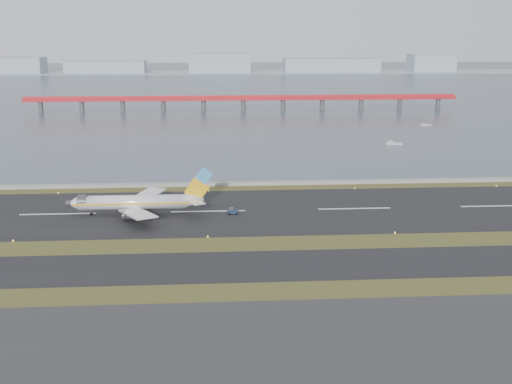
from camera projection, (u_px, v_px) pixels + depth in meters
ground at (208, 248)px, 144.15m from camera, size 1000.00×1000.00×0.00m
apron_strip at (205, 375)px, 90.93m from camera, size 1000.00×50.00×0.10m
taxiway_strip at (207, 267)px, 132.52m from camera, size 1000.00×18.00×0.10m
runway_strip at (208, 211)px, 173.16m from camera, size 1000.00×45.00×0.10m
seawall at (209, 184)px, 202.07m from camera, size 1000.00×2.50×1.00m
bay_water at (211, 84)px, 589.16m from camera, size 1400.00×800.00×1.30m
red_pier at (243, 99)px, 385.51m from camera, size 260.00×5.00×10.20m
far_shoreline at (223, 67)px, 743.34m from camera, size 1400.00×80.00×60.50m
airliner at (138, 202)px, 169.29m from camera, size 38.52×32.89×12.80m
pushback_tug at (232, 211)px, 170.41m from camera, size 2.86×1.76×1.79m
workboat_near at (393, 143)px, 274.56m from camera, size 7.31×3.51×1.71m
workboat_far at (425, 125)px, 327.98m from camera, size 6.41×3.76×1.49m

